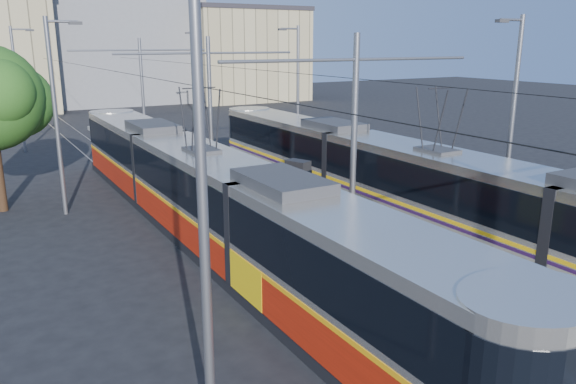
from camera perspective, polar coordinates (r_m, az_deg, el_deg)
ground at (r=14.25m, az=26.50°, el=-16.26°), size 160.00×160.00×0.00m
platform at (r=26.54m, az=-5.16°, el=-0.08°), size 4.00×50.00×0.30m
tactile_strip_left at (r=25.95m, az=-8.07°, el=-0.16°), size 0.70×50.00×0.01m
tactile_strip_right at (r=27.11m, az=-2.39°, el=0.64°), size 0.70×50.00×0.01m
rails at (r=26.57m, az=-5.16°, el=-0.36°), size 8.71×70.00×0.03m
tram_left at (r=20.40m, az=-8.60°, el=-0.27°), size 2.43×28.97×5.50m
tram_right at (r=20.81m, az=14.65°, el=0.12°), size 2.43×32.05×5.50m
catenary at (r=23.21m, az=-2.42°, el=8.80°), size 9.20×70.00×7.00m
street_lamps at (r=29.45m, az=-8.68°, el=9.29°), size 15.18×38.22×8.00m
shelter at (r=22.66m, az=1.01°, el=0.69°), size 0.91×1.12×2.15m
building_centre at (r=72.26m, az=-17.20°, el=14.79°), size 18.36×14.28×15.13m
building_right at (r=71.26m, az=-4.59°, el=13.79°), size 14.28×10.20×11.15m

